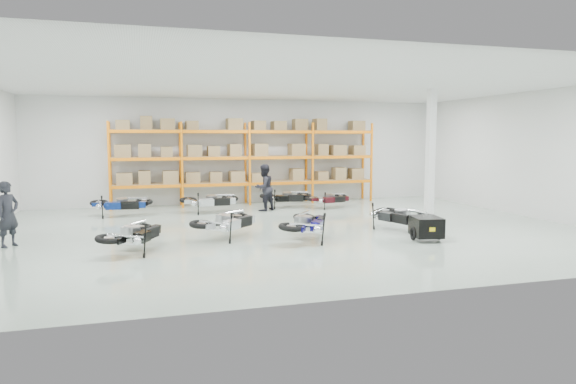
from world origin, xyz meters
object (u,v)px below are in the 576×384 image
object	(u,v)px
moto_blue_centre	(307,219)
trailer	(426,227)
moto_back_c	(286,194)
person_left	(8,214)
moto_silver_left	(227,217)
moto_back_b	(210,197)
moto_back_d	(329,196)
person_back	(264,188)
moto_black_far_left	(134,229)
moto_back_a	(120,200)
moto_touring_right	(398,211)

from	to	relation	value
moto_blue_centre	trailer	size ratio (longest dim) A/B	1.26
moto_back_c	person_left	bearing A→B (deg)	130.21
moto_silver_left	moto_blue_centre	bearing A→B (deg)	-156.90
moto_back_b	moto_back_d	bearing A→B (deg)	-92.58
moto_silver_left	person_back	world-z (taller)	person_back
moto_back_c	person_back	size ratio (longest dim) A/B	1.01
moto_blue_centre	moto_back_c	xyz separation A→B (m)	(1.33, 6.71, -0.06)
trailer	moto_back_d	bearing A→B (deg)	103.49
moto_blue_centre	person_back	distance (m)	6.07
trailer	person_left	size ratio (longest dim) A/B	0.93
moto_blue_centre	moto_black_far_left	size ratio (longest dim) A/B	1.05
moto_silver_left	moto_back_a	bearing A→B (deg)	-12.04
trailer	moto_back_a	bearing A→B (deg)	151.36
moto_back_a	moto_back_c	xyz separation A→B (m)	(6.43, 0.60, -0.02)
trailer	moto_silver_left	bearing A→B (deg)	172.28
person_left	moto_black_far_left	bearing A→B (deg)	-79.41
moto_back_b	moto_back_d	size ratio (longest dim) A/B	1.17
moto_silver_left	moto_back_b	world-z (taller)	moto_silver_left
trailer	moto_back_c	distance (m)	7.83
moto_back_a	person_back	size ratio (longest dim) A/B	1.05
moto_back_a	moto_black_far_left	bearing A→B (deg)	-167.27
moto_blue_centre	moto_back_b	world-z (taller)	moto_blue_centre
moto_back_d	trailer	bearing A→B (deg)	172.90
moto_back_a	moto_silver_left	bearing A→B (deg)	-141.59
moto_blue_centre	moto_black_far_left	bearing A→B (deg)	32.52
moto_blue_centre	moto_touring_right	distance (m)	3.26
person_back	moto_black_far_left	bearing A→B (deg)	19.74
moto_black_far_left	trailer	world-z (taller)	moto_black_far_left
moto_back_b	moto_back_d	world-z (taller)	moto_back_b
moto_touring_right	trailer	xyz separation A→B (m)	(-0.00, -1.60, -0.21)
trailer	person_back	bearing A→B (deg)	124.52
moto_back_d	moto_back_b	bearing A→B (deg)	80.11
moto_blue_centre	moto_back_c	distance (m)	6.84
moto_touring_right	moto_back_d	world-z (taller)	moto_touring_right
trailer	moto_back_a	xyz separation A→B (m)	(-8.29, 7.01, 0.20)
moto_back_a	moto_back_d	bearing A→B (deg)	-82.47
moto_back_b	moto_back_c	world-z (taller)	moto_back_b
moto_back_b	person_left	bearing A→B (deg)	126.80
moto_back_a	moto_back_c	distance (m)	6.46
moto_blue_centre	person_left	size ratio (longest dim) A/B	1.18
moto_back_b	person_left	world-z (taller)	person_left
trailer	moto_back_d	world-z (taller)	moto_back_d
moto_silver_left	person_back	xyz separation A→B (m)	(2.31, 5.12, 0.31)
moto_black_far_left	moto_back_c	bearing A→B (deg)	-104.46
moto_blue_centre	moto_silver_left	bearing A→B (deg)	5.83
moto_silver_left	person_left	bearing A→B (deg)	42.59
moto_back_a	moto_back_d	distance (m)	8.06
moto_back_c	person_left	size ratio (longest dim) A/B	1.07
trailer	person_left	xyz separation A→B (m)	(-10.93, 2.33, 0.48)
moto_back_c	moto_blue_centre	bearing A→B (deg)	178.79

